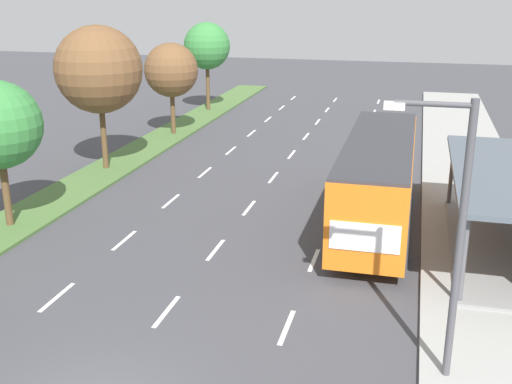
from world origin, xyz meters
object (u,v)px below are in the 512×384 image
Objects in this scene: bus at (378,173)px; median_tree_fourth at (171,70)px; median_tree_fifth at (207,46)px; bus_shelter at (502,202)px; median_tree_third at (99,70)px; streetlight at (453,225)px.

bus is 18.34m from median_tree_fourth.
bus is 1.79× the size of median_tree_fifth.
bus is 24.96m from median_tree_fifth.
bus is (-4.28, 1.83, 0.20)m from bus_shelter.
streetlight is at bearing -41.86° from median_tree_third.
bus_shelter is 1.76× the size of median_tree_fourth.
bus_shelter is 1.39× the size of median_tree_third.
median_tree_fourth is at bearing 87.02° from median_tree_third.
bus_shelter is 19.28m from median_tree_third.
median_tree_fourth is 0.85× the size of streetlight.
median_tree_third reaches higher than median_tree_fourth.
median_tree_fourth is (-17.58, 14.30, 2.14)m from bus_shelter.
bus_shelter is 8.63m from streetlight.
median_tree_fourth is at bearing 140.88° from bus_shelter.
streetlight is at bearing -77.71° from bus.
bus is at bearing 156.82° from bus_shelter.
streetlight is (15.94, -30.60, -0.83)m from median_tree_fifth.
streetlight is (2.17, -9.95, 1.82)m from bus.
median_tree_fourth is at bearing 124.61° from streetlight.
median_tree_fifth reaches higher than median_tree_fourth.
bus is at bearing -56.29° from median_tree_fifth.
median_tree_fifth is 34.51m from streetlight.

